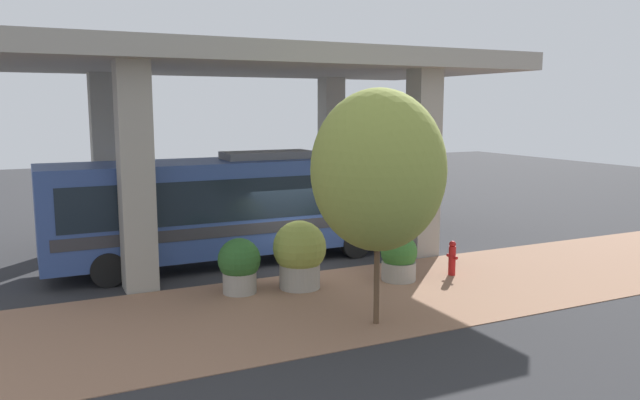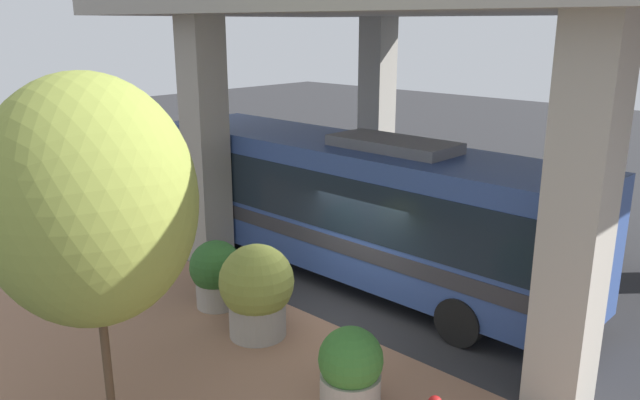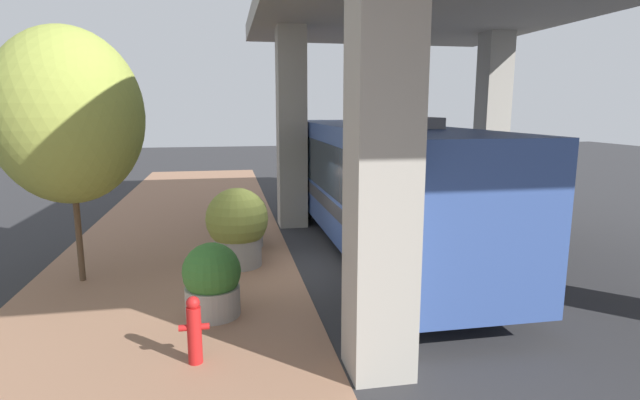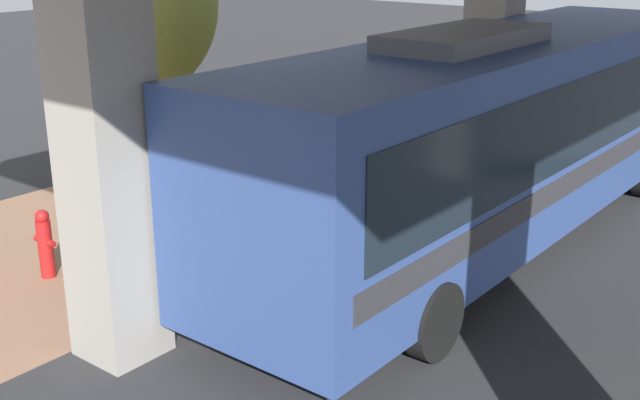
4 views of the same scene
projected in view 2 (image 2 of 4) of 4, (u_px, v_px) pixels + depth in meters
ground_plane at (328, 323)px, 13.27m from camera, size 80.00×80.00×0.00m
sidewalk_strip at (215, 378)px, 11.18m from camera, size 6.00×40.00×0.02m
overpass at (447, 27)px, 14.40m from camera, size 9.40×17.52×6.95m
bus at (352, 200)px, 15.27m from camera, size 2.77×11.91×3.64m
planter_front at (216, 273)px, 13.83m from camera, size 1.18×1.18×1.55m
planter_middle at (351, 369)px, 10.22m from camera, size 1.08×1.08×1.41m
planter_back at (257, 290)px, 12.47m from camera, size 1.51×1.51×1.95m
street_tree_near at (90, 202)px, 9.01m from camera, size 3.11×3.11×5.54m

